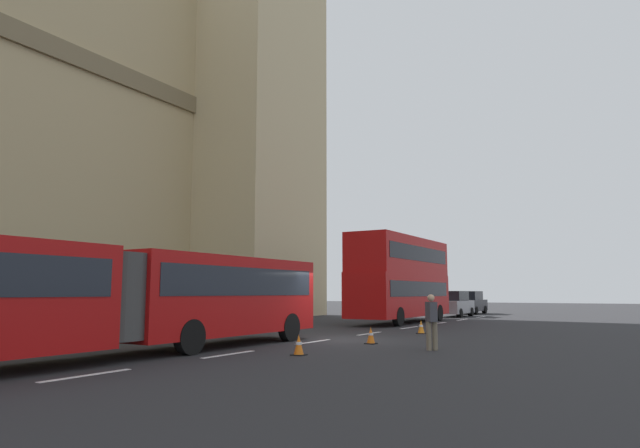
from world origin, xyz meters
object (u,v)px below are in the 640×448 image
sedan_trailing (470,303)px  traffic_cone_east (421,327)px  articulated_bus (104,293)px  double_decker_bus (401,276)px  sedan_lead (454,304)px  traffic_cone_west (299,345)px  traffic_cone_middle (371,335)px  pedestrian_near_cones (431,320)px

sedan_trailing → traffic_cone_east: sedan_trailing is taller
articulated_bus → double_decker_bus: size_ratio=1.72×
double_decker_bus → sedan_lead: (9.65, -0.14, -1.80)m
articulated_bus → traffic_cone_west: bearing=-46.8°
double_decker_bus → traffic_cone_middle: (-12.72, -4.07, -2.43)m
sedan_trailing → pedestrian_near_cones: 29.80m
traffic_cone_middle → sedan_trailing: bearing=8.8°
traffic_cone_middle → traffic_cone_east: bearing=1.8°
articulated_bus → traffic_cone_west: (3.58, -3.81, -1.46)m
double_decker_bus → sedan_lead: double_decker_bus is taller
sedan_trailing → traffic_cone_middle: size_ratio=7.59×
traffic_cone_middle → pedestrian_near_cones: pedestrian_near_cones is taller
traffic_cone_west → pedestrian_near_cones: 4.28m
articulated_bus → pedestrian_near_cones: (6.78, -6.58, -0.83)m
double_decker_bus → traffic_cone_east: size_ratio=17.17×
sedan_lead → pedestrian_near_cones: sedan_lead is taller
traffic_cone_middle → pedestrian_near_cones: 2.75m
articulated_bus → traffic_cone_east: 13.72m
pedestrian_near_cones → sedan_trailing: bearing=13.3°
traffic_cone_middle → pedestrian_near_cones: (-0.94, -2.50, 0.63)m
sedan_lead → traffic_cone_east: 17.44m
articulated_bus → pedestrian_near_cones: bearing=-44.1°
double_decker_bus → sedan_trailing: bearing=1.0°
double_decker_bus → traffic_cone_west: (-16.85, -3.81, -2.43)m
traffic_cone_east → pedestrian_near_cones: 6.87m
sedan_trailing → traffic_cone_west: 32.46m
double_decker_bus → traffic_cone_west: double_decker_bus is taller
sedan_lead → sedan_trailing: 5.71m
double_decker_bus → pedestrian_near_cones: 15.26m
articulated_bus → traffic_cone_middle: bearing=-27.8°
sedan_lead → traffic_cone_east: bearing=-167.5°
traffic_cone_middle → traffic_cone_east: same height
double_decker_bus → pedestrian_near_cones: bearing=-154.3°
sedan_trailing → pedestrian_near_cones: bearing=-166.7°
sedan_lead → traffic_cone_west: (-26.50, -3.67, -0.63)m
double_decker_bus → sedan_trailing: 15.45m
double_decker_bus → articulated_bus: bearing=-180.0°
traffic_cone_east → pedestrian_near_cones: pedestrian_near_cones is taller
double_decker_bus → sedan_trailing: (15.35, 0.27, -1.80)m
sedan_lead → pedestrian_near_cones: size_ratio=2.60×
sedan_lead → pedestrian_near_cones: 24.18m
sedan_trailing → traffic_cone_west: bearing=-172.8°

